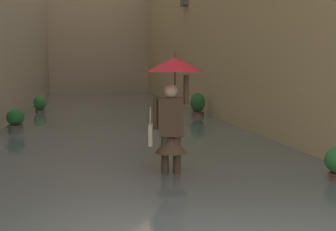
# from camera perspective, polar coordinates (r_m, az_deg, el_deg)

# --- Properties ---
(ground_plane) EXTENTS (70.91, 70.91, 0.00)m
(ground_plane) POSITION_cam_1_polar(r_m,az_deg,el_deg) (17.42, -6.38, -0.37)
(ground_plane) COLOR #605B56
(flood_water) EXTENTS (7.03, 34.36, 0.21)m
(flood_water) POSITION_cam_1_polar(r_m,az_deg,el_deg) (17.41, -6.38, -0.03)
(flood_water) COLOR #515B60
(flood_water) RESTS_ON ground_plane
(person_wading) EXTENTS (0.87, 0.87, 2.05)m
(person_wading) POSITION_cam_1_polar(r_m,az_deg,el_deg) (7.44, 0.52, 1.87)
(person_wading) COLOR black
(person_wading) RESTS_ON ground_plane
(potted_plant_near_right) EXTENTS (0.45, 0.45, 0.78)m
(potted_plant_near_right) POSITION_cam_1_polar(r_m,az_deg,el_deg) (18.38, -14.64, 1.18)
(potted_plant_near_right) COLOR #66605B
(potted_plant_near_right) RESTS_ON ground_plane
(potted_plant_near_left) EXTENTS (0.49, 0.49, 0.97)m
(potted_plant_near_left) POSITION_cam_1_polar(r_m,az_deg,el_deg) (16.23, 3.46, 1.04)
(potted_plant_near_left) COLOR brown
(potted_plant_near_left) RESTS_ON ground_plane
(potted_plant_far_right) EXTENTS (0.43, 0.43, 0.78)m
(potted_plant_far_right) POSITION_cam_1_polar(r_m,az_deg,el_deg) (12.75, -17.25, -0.89)
(potted_plant_far_right) COLOR #66605B
(potted_plant_far_right) RESTS_ON ground_plane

